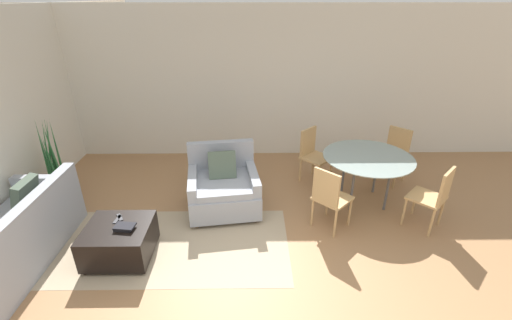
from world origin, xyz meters
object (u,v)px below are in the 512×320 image
dining_chair_near_right (435,195)px  dining_chair_near_left (329,195)px  ottoman (120,240)px  book_stack (124,227)px  dining_chair_far_left (312,152)px  tv_remote_primary (120,217)px  dining_table (368,161)px  couch (8,247)px  tv_remote_secondary (117,219)px  dining_chair_far_right (395,151)px  armchair (223,187)px  potted_plant (57,178)px

dining_chair_near_right → dining_chair_near_left: bearing=180.0°
ottoman → book_stack: 0.25m
ottoman → book_stack: book_stack is taller
dining_chair_far_left → tv_remote_primary: bearing=-146.8°
ottoman → dining_table: bearing=20.3°
ottoman → couch: bearing=-172.1°
tv_remote_secondary → dining_chair_near_right: size_ratio=0.19×
dining_table → dining_chair_far_right: 0.98m
tv_remote_primary → couch: bearing=-163.2°
couch → dining_table: couch is taller
armchair → tv_remote_secondary: 1.50m
tv_remote_primary → dining_table: bearing=17.2°
tv_remote_primary → dining_table: 3.45m
armchair → dining_table: 2.14m
couch → dining_chair_far_left: bearing=28.6°
couch → dining_chair_near_left: (3.77, 0.68, 0.23)m
couch → dining_chair_near_right: (5.14, 0.68, 0.23)m
armchair → dining_table: armchair is taller
ottoman → tv_remote_secondary: size_ratio=4.34×
dining_chair_near_left → dining_chair_far_right: (1.37, 1.37, 0.00)m
armchair → tv_remote_primary: (-1.18, -0.86, 0.09)m
ottoman → dining_chair_near_left: bearing=11.4°
ottoman → potted_plant: (-1.43, 1.40, 0.07)m
potted_plant → dining_chair_near_left: potted_plant is taller
dining_chair_near_right → tv_remote_primary: bearing=-175.2°
ottoman → dining_table: dining_table is taller
tv_remote_secondary → potted_plant: (-1.39, 1.26, -0.12)m
dining_chair_near_right → book_stack: bearing=-171.7°
couch → tv_remote_secondary: (1.15, 0.31, 0.14)m
couch → book_stack: bearing=5.4°
book_stack → dining_chair_far_left: size_ratio=0.27×
book_stack → dining_chair_far_right: size_ratio=0.27×
potted_plant → dining_chair_near_right: bearing=-9.4°
dining_chair_near_left → dining_chair_far_right: size_ratio=1.00×
armchair → dining_table: size_ratio=0.84×
book_stack → dining_chair_far_right: (3.84, 1.93, 0.06)m
tv_remote_primary → dining_table: size_ratio=0.12×
potted_plant → dining_table: bearing=-2.5°
book_stack → dining_table: 3.40m
couch → armchair: 2.64m
potted_plant → dining_chair_far_left: (4.00, 0.48, 0.21)m
dining_chair_near_left → dining_chair_far_left: (0.00, 1.37, 0.00)m
ottoman → tv_remote_primary: 0.27m
ottoman → book_stack: bearing=-21.8°
armchair → dining_chair_far_right: size_ratio=1.22×
book_stack → dining_chair_far_left: bearing=38.0°
tv_remote_secondary → potted_plant: bearing=137.7°
dining_table → dining_chair_near_left: size_ratio=1.44×
dining_chair_far_right → couch: bearing=-158.2°
dining_chair_near_right → dining_chair_far_left: 1.94m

